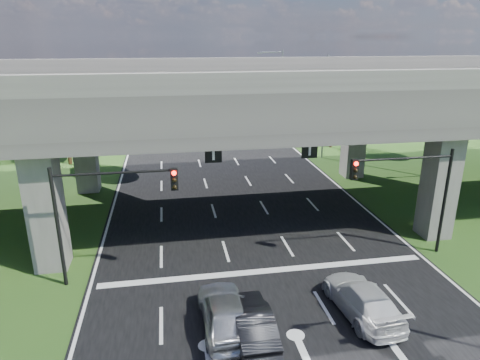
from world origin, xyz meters
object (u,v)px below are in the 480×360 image
object	(u,v)px
signal_left	(104,203)
car_silver	(225,312)
streetlight_far	(321,99)
streetlight_beyond	(279,83)
car_white	(362,299)
signal_right	(411,184)
car_dark	(251,322)

from	to	relation	value
signal_left	car_silver	size ratio (longest dim) A/B	1.27
streetlight_far	streetlight_beyond	xyz separation A→B (m)	(0.00, 16.00, 0.00)
car_white	car_silver	bearing A→B (deg)	-4.49
car_white	signal_right	bearing A→B (deg)	-139.13
signal_left	streetlight_far	xyz separation A→B (m)	(17.92, 20.06, 1.66)
signal_left	signal_right	bearing A→B (deg)	0.00
signal_right	signal_left	world-z (taller)	same
car_dark	signal_left	bearing A→B (deg)	-42.07
signal_right	streetlight_far	bearing A→B (deg)	83.53
signal_right	car_silver	bearing A→B (deg)	-156.47
signal_right	car_silver	xyz separation A→B (m)	(-10.61, -4.62, -3.35)
car_silver	streetlight_far	bearing A→B (deg)	-118.91
car_silver	car_white	xyz separation A→B (m)	(6.04, -0.00, -0.10)
signal_left	car_dark	size ratio (longest dim) A/B	1.40
signal_left	streetlight_beyond	size ratio (longest dim) A/B	0.60
signal_left	car_white	bearing A→B (deg)	-22.65
car_silver	signal_left	bearing A→B (deg)	-43.85
car_silver	car_white	bearing A→B (deg)	178.62
signal_right	streetlight_beyond	bearing A→B (deg)	86.39
car_dark	car_white	distance (m)	5.10
streetlight_beyond	car_silver	xyz separation A→B (m)	(-12.88, -40.68, -5.01)
streetlight_far	car_white	distance (m)	26.12
streetlight_far	streetlight_beyond	distance (m)	16.00
streetlight_far	car_white	world-z (taller)	streetlight_far
signal_right	streetlight_beyond	distance (m)	36.17
streetlight_far	streetlight_beyond	world-z (taller)	same
signal_left	car_white	xyz separation A→B (m)	(11.08, -4.62, -3.45)
car_silver	car_dark	distance (m)	1.22
signal_left	streetlight_beyond	distance (m)	40.30
streetlight_beyond	car_white	distance (m)	41.57
car_dark	signal_right	bearing A→B (deg)	-151.59
streetlight_beyond	car_white	xyz separation A→B (m)	(-6.84, -40.68, -5.11)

